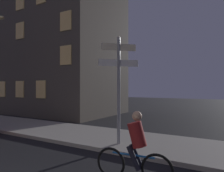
% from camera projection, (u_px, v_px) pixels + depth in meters
% --- Properties ---
extents(sidewalk_kerb, '(40.00, 3.07, 0.14)m').
position_uv_depth(sidewalk_kerb, '(123.00, 140.00, 8.18)').
color(sidewalk_kerb, gray).
rests_on(sidewalk_kerb, ground_plane).
extents(signpost, '(1.06, 1.06, 3.79)m').
position_uv_depth(signpost, '(119.00, 81.00, 7.42)').
color(signpost, gray).
rests_on(signpost, sidewalk_kerb).
extents(cyclist, '(1.82, 0.36, 1.61)m').
position_uv_depth(cyclist, '(135.00, 149.00, 4.69)').
color(cyclist, black).
rests_on(cyclist, ground_plane).
extents(building_left_block, '(11.16, 6.59, 15.81)m').
position_uv_depth(building_left_block, '(54.00, 21.00, 18.04)').
color(building_left_block, '#4C443D').
rests_on(building_left_block, ground_plane).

